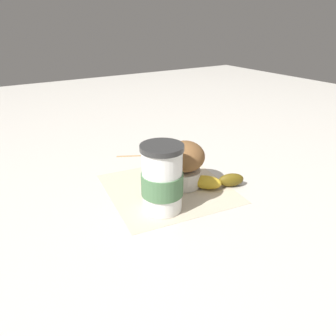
{
  "coord_description": "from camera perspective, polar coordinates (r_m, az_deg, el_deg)",
  "views": [
    {
      "loc": [
        -0.56,
        0.35,
        0.36
      ],
      "look_at": [
        0.0,
        0.0,
        0.05
      ],
      "focal_mm": 35.0,
      "sensor_mm": 36.0,
      "label": 1
    }
  ],
  "objects": [
    {
      "name": "ground_plane",
      "position": [
        0.75,
        0.0,
        -3.6
      ],
      "size": [
        3.0,
        3.0,
        0.0
      ],
      "primitive_type": "plane",
      "color": "beige"
    },
    {
      "name": "paper_napkin",
      "position": [
        0.75,
        0.0,
        -3.55
      ],
      "size": [
        0.3,
        0.3,
        0.0
      ],
      "primitive_type": "cube",
      "rotation": [
        0.0,
        0.0,
        -0.13
      ],
      "color": "beige",
      "rests_on": "ground_plane"
    },
    {
      "name": "coffee_cup",
      "position": [
        0.64,
        -1.03,
        -2.0
      ],
      "size": [
        0.09,
        0.09,
        0.14
      ],
      "color": "white",
      "rests_on": "paper_napkin"
    },
    {
      "name": "muffin",
      "position": [
        0.74,
        2.93,
        0.96
      ],
      "size": [
        0.09,
        0.09,
        0.11
      ],
      "color": "white",
      "rests_on": "paper_napkin"
    },
    {
      "name": "banana",
      "position": [
        0.76,
        4.51,
        -1.89
      ],
      "size": [
        0.18,
        0.17,
        0.03
      ],
      "color": "gold",
      "rests_on": "paper_napkin"
    },
    {
      "name": "wooden_stirrer",
      "position": [
        0.93,
        -5.57,
        2.15
      ],
      "size": [
        0.06,
        0.1,
        0.0
      ],
      "primitive_type": "cube",
      "rotation": [
        0.0,
        0.0,
        4.24
      ],
      "color": "tan",
      "rests_on": "ground_plane"
    }
  ]
}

